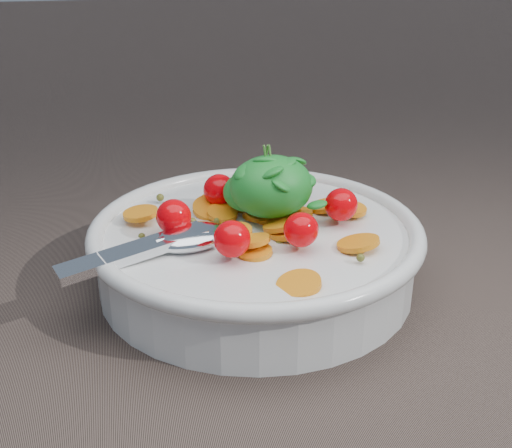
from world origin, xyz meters
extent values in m
plane|color=brown|center=(0.00, 0.00, 0.00)|extent=(6.00, 6.00, 0.00)
cylinder|color=silver|center=(0.02, 0.02, 0.03)|extent=(0.28, 0.28, 0.05)
torus|color=silver|center=(0.02, 0.02, 0.05)|extent=(0.30, 0.30, 0.02)
cylinder|color=silver|center=(0.02, 0.02, 0.00)|extent=(0.14, 0.14, 0.01)
cylinder|color=brown|center=(0.02, 0.02, 0.03)|extent=(0.26, 0.26, 0.04)
cylinder|color=orange|center=(0.01, -0.02, 0.06)|extent=(0.04, 0.04, 0.01)
cylinder|color=orange|center=(0.04, 0.00, 0.06)|extent=(0.04, 0.04, 0.02)
cylinder|color=orange|center=(0.00, 0.00, 0.06)|extent=(0.04, 0.04, 0.01)
cylinder|color=orange|center=(0.06, 0.12, 0.06)|extent=(0.04, 0.04, 0.01)
cylinder|color=orange|center=(0.03, -0.09, 0.06)|extent=(0.04, 0.03, 0.01)
cylinder|color=orange|center=(0.04, 0.01, 0.06)|extent=(0.03, 0.03, 0.01)
cylinder|color=orange|center=(-0.01, 0.05, 0.06)|extent=(0.04, 0.04, 0.01)
cylinder|color=orange|center=(0.04, 0.03, 0.06)|extent=(0.04, 0.04, 0.02)
cylinder|color=orange|center=(0.03, 0.04, 0.06)|extent=(0.04, 0.04, 0.01)
cylinder|color=orange|center=(0.07, 0.04, 0.06)|extent=(0.04, 0.04, 0.01)
cylinder|color=orange|center=(-0.01, 0.06, 0.06)|extent=(0.05, 0.05, 0.02)
cylinder|color=orange|center=(0.11, 0.03, 0.06)|extent=(0.04, 0.04, 0.01)
cylinder|color=orange|center=(0.01, -0.03, 0.06)|extent=(0.04, 0.04, 0.01)
cylinder|color=orange|center=(0.03, 0.04, 0.06)|extent=(0.04, 0.04, 0.01)
cylinder|color=orange|center=(-0.05, 0.00, 0.05)|extent=(0.04, 0.04, 0.01)
cylinder|color=orange|center=(0.05, 0.02, 0.06)|extent=(0.04, 0.04, 0.01)
cylinder|color=orange|center=(0.10, 0.05, 0.06)|extent=(0.05, 0.05, 0.01)
cylinder|color=orange|center=(-0.02, 0.11, 0.05)|extent=(0.04, 0.04, 0.02)
cylinder|color=orange|center=(-0.08, 0.05, 0.06)|extent=(0.04, 0.04, 0.01)
cylinder|color=orange|center=(0.10, -0.04, 0.06)|extent=(0.05, 0.05, 0.01)
cylinder|color=orange|center=(0.05, 0.05, 0.06)|extent=(0.05, 0.05, 0.01)
cylinder|color=orange|center=(0.02, 0.07, 0.05)|extent=(0.04, 0.04, 0.01)
cylinder|color=orange|center=(0.04, 0.00, 0.06)|extent=(0.05, 0.05, 0.01)
sphere|color=brown|center=(-0.06, 0.10, 0.06)|extent=(0.01, 0.01, 0.01)
sphere|color=brown|center=(0.09, -0.07, 0.06)|extent=(0.01, 0.01, 0.01)
sphere|color=brown|center=(-0.01, 0.03, 0.06)|extent=(0.01, 0.01, 0.01)
sphere|color=brown|center=(-0.04, 0.07, 0.06)|extent=(0.01, 0.01, 0.01)
sphere|color=brown|center=(-0.05, 0.05, 0.05)|extent=(0.01, 0.01, 0.01)
sphere|color=brown|center=(0.06, -0.01, 0.06)|extent=(0.01, 0.01, 0.01)
sphere|color=brown|center=(0.03, 0.11, 0.05)|extent=(0.01, 0.01, 0.01)
sphere|color=brown|center=(-0.05, 0.02, 0.06)|extent=(0.01, 0.01, 0.01)
sphere|color=brown|center=(0.03, -0.01, 0.05)|extent=(0.01, 0.01, 0.01)
sphere|color=brown|center=(-0.08, 0.02, 0.05)|extent=(0.01, 0.01, 0.01)
sphere|color=brown|center=(0.12, 0.05, 0.06)|extent=(0.01, 0.01, 0.01)
sphere|color=brown|center=(-0.04, 0.03, 0.06)|extent=(0.01, 0.01, 0.01)
sphere|color=#DC0006|center=(0.10, 0.01, 0.07)|extent=(0.03, 0.03, 0.03)
sphere|color=#DC0006|center=(0.06, 0.08, 0.08)|extent=(0.03, 0.03, 0.03)
sphere|color=#DC0006|center=(0.00, 0.07, 0.07)|extent=(0.03, 0.03, 0.03)
sphere|color=#DC0006|center=(-0.05, 0.01, 0.07)|extent=(0.03, 0.03, 0.03)
sphere|color=#DC0006|center=(-0.01, -0.04, 0.07)|extent=(0.03, 0.03, 0.03)
sphere|color=#DC0006|center=(0.05, -0.03, 0.07)|extent=(0.03, 0.03, 0.03)
ellipsoid|color=#208F2C|center=(0.04, 0.03, 0.09)|extent=(0.08, 0.07, 0.06)
ellipsoid|color=#208F2C|center=(0.02, 0.04, 0.08)|extent=(0.04, 0.04, 0.03)
ellipsoid|color=#208F2C|center=(0.04, 0.06, 0.10)|extent=(0.02, 0.02, 0.02)
ellipsoid|color=#208F2C|center=(0.07, 0.06, 0.10)|extent=(0.03, 0.03, 0.02)
ellipsoid|color=#208F2C|center=(0.07, 0.05, 0.09)|extent=(0.03, 0.03, 0.02)
ellipsoid|color=#208F2C|center=(0.02, 0.03, 0.10)|extent=(0.02, 0.02, 0.02)
ellipsoid|color=#208F2C|center=(0.05, 0.03, 0.11)|extent=(0.03, 0.03, 0.02)
ellipsoid|color=#208F2C|center=(0.04, 0.03, 0.10)|extent=(0.03, 0.03, 0.02)
ellipsoid|color=#208F2C|center=(0.04, 0.04, 0.09)|extent=(0.03, 0.03, 0.02)
ellipsoid|color=#208F2C|center=(0.03, 0.03, 0.11)|extent=(0.03, 0.02, 0.02)
ellipsoid|color=#208F2C|center=(0.04, 0.05, 0.10)|extent=(0.03, 0.03, 0.02)
ellipsoid|color=#208F2C|center=(0.04, 0.03, 0.09)|extent=(0.03, 0.03, 0.03)
ellipsoid|color=#208F2C|center=(0.05, 0.03, 0.09)|extent=(0.03, 0.04, 0.02)
ellipsoid|color=#208F2C|center=(0.04, 0.03, 0.10)|extent=(0.02, 0.02, 0.02)
ellipsoid|color=#208F2C|center=(0.01, 0.03, 0.11)|extent=(0.03, 0.03, 0.02)
ellipsoid|color=#208F2C|center=(0.04, 0.01, 0.10)|extent=(0.03, 0.02, 0.02)
ellipsoid|color=#208F2C|center=(0.06, 0.03, 0.10)|extent=(0.03, 0.02, 0.02)
ellipsoid|color=#208F2C|center=(0.03, 0.05, 0.09)|extent=(0.03, 0.03, 0.02)
ellipsoid|color=#208F2C|center=(0.03, 0.05, 0.09)|extent=(0.02, 0.03, 0.02)
ellipsoid|color=#208F2C|center=(0.07, 0.02, 0.09)|extent=(0.03, 0.03, 0.01)
ellipsoid|color=#208F2C|center=(0.07, 0.00, 0.08)|extent=(0.02, 0.02, 0.01)
ellipsoid|color=#208F2C|center=(0.03, 0.03, 0.10)|extent=(0.03, 0.03, 0.02)
ellipsoid|color=#208F2C|center=(0.03, 0.01, 0.11)|extent=(0.03, 0.03, 0.02)
ellipsoid|color=#208F2C|center=(0.04, 0.02, 0.09)|extent=(0.03, 0.03, 0.02)
ellipsoid|color=#208F2C|center=(0.03, 0.02, 0.09)|extent=(0.02, 0.03, 0.02)
cylinder|color=#4C8C33|center=(0.03, 0.03, 0.10)|extent=(0.01, 0.00, 0.05)
cylinder|color=#4C8C33|center=(0.04, 0.03, 0.10)|extent=(0.01, 0.01, 0.05)
cylinder|color=#4C8C33|center=(0.03, 0.04, 0.10)|extent=(0.00, 0.02, 0.05)
ellipsoid|color=silver|center=(-0.04, 0.00, 0.06)|extent=(0.08, 0.06, 0.02)
cube|color=silver|center=(-0.09, -0.02, 0.06)|extent=(0.13, 0.06, 0.02)
cylinder|color=silver|center=(-0.06, -0.01, 0.06)|extent=(0.03, 0.02, 0.01)
cube|color=white|center=(0.05, 0.19, 0.00)|extent=(0.23, 0.21, 0.01)
camera|label=1|loc=(-0.09, -0.49, 0.29)|focal=45.00mm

